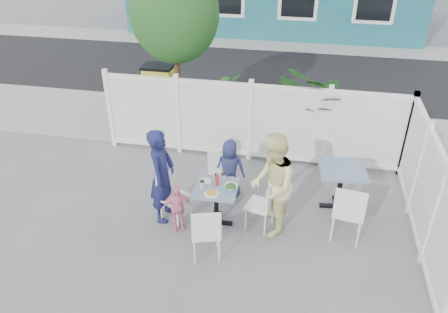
% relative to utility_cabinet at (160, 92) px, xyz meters
% --- Properties ---
extents(ground, '(80.00, 80.00, 0.00)m').
position_rel_utility_cabinet_xyz_m(ground, '(2.29, -4.00, -0.60)').
color(ground, slate).
extents(near_sidewalk, '(24.00, 2.60, 0.01)m').
position_rel_utility_cabinet_xyz_m(near_sidewalk, '(2.29, -0.20, -0.60)').
color(near_sidewalk, gray).
rests_on(near_sidewalk, ground).
extents(street, '(24.00, 5.00, 0.01)m').
position_rel_utility_cabinet_xyz_m(street, '(2.29, 3.50, -0.60)').
color(street, black).
rests_on(street, ground).
extents(far_sidewalk, '(24.00, 1.60, 0.01)m').
position_rel_utility_cabinet_xyz_m(far_sidewalk, '(2.29, 6.60, -0.60)').
color(far_sidewalk, gray).
rests_on(far_sidewalk, ground).
extents(fence_back, '(5.86, 0.08, 1.60)m').
position_rel_utility_cabinet_xyz_m(fence_back, '(2.39, -1.60, 0.18)').
color(fence_back, white).
rests_on(fence_back, ground).
extents(fence_right, '(0.08, 3.66, 1.60)m').
position_rel_utility_cabinet_xyz_m(fence_right, '(5.29, -3.40, 0.18)').
color(fence_right, white).
rests_on(fence_right, ground).
extents(tree, '(1.80, 1.62, 3.59)m').
position_rel_utility_cabinet_xyz_m(tree, '(0.69, -0.70, 1.99)').
color(tree, '#382316').
rests_on(tree, ground).
extents(utility_cabinet, '(0.65, 0.47, 1.20)m').
position_rel_utility_cabinet_xyz_m(utility_cabinet, '(0.00, 0.00, 0.00)').
color(utility_cabinet, yellow).
rests_on(utility_cabinet, ground).
extents(potted_shrub_a, '(1.03, 1.03, 1.57)m').
position_rel_utility_cabinet_xyz_m(potted_shrub_a, '(1.85, -0.90, 0.19)').
color(potted_shrub_a, '#143F17').
rests_on(potted_shrub_a, ground).
extents(potted_shrub_b, '(2.18, 2.21, 1.85)m').
position_rel_utility_cabinet_xyz_m(potted_shrub_b, '(3.63, -1.00, 0.33)').
color(potted_shrub_b, '#143F17').
rests_on(potted_shrub_b, ground).
extents(main_table, '(0.68, 0.68, 0.70)m').
position_rel_utility_cabinet_xyz_m(main_table, '(2.19, -3.74, -0.06)').
color(main_table, slate).
rests_on(main_table, ground).
extents(spare_table, '(0.81, 0.81, 0.78)m').
position_rel_utility_cabinet_xyz_m(spare_table, '(4.11, -2.93, 0.01)').
color(spare_table, slate).
rests_on(spare_table, ground).
extents(chair_left, '(0.52, 0.53, 0.90)m').
position_rel_utility_cabinet_xyz_m(chair_left, '(1.46, -3.76, -0.08)').
color(chair_left, white).
rests_on(chair_left, ground).
extents(chair_right, '(0.47, 0.48, 0.88)m').
position_rel_utility_cabinet_xyz_m(chair_right, '(2.95, -3.72, -0.09)').
color(chair_right, white).
rests_on(chair_right, ground).
extents(chair_back, '(0.53, 0.52, 0.89)m').
position_rel_utility_cabinet_xyz_m(chair_back, '(2.11, -3.03, -0.09)').
color(chair_back, white).
rests_on(chair_back, ground).
extents(chair_near, '(0.51, 0.50, 0.90)m').
position_rel_utility_cabinet_xyz_m(chair_near, '(2.22, -4.57, -0.08)').
color(chair_near, white).
rests_on(chair_near, ground).
extents(chair_spare, '(0.51, 0.49, 1.00)m').
position_rel_utility_cabinet_xyz_m(chair_spare, '(4.20, -3.76, -0.02)').
color(chair_spare, white).
rests_on(chair_spare, ground).
extents(man, '(0.38, 0.58, 1.60)m').
position_rel_utility_cabinet_xyz_m(man, '(1.32, -3.74, 0.20)').
color(man, '#171B49').
rests_on(man, ground).
extents(woman, '(0.74, 0.89, 1.67)m').
position_rel_utility_cabinet_xyz_m(woman, '(3.05, -3.73, 0.24)').
color(woman, '#EFE350').
rests_on(woman, ground).
extents(boy, '(0.55, 0.37, 1.08)m').
position_rel_utility_cabinet_xyz_m(boy, '(2.25, -2.93, -0.06)').
color(boy, '#202650').
rests_on(boy, ground).
extents(toddler, '(0.51, 0.38, 0.81)m').
position_rel_utility_cabinet_xyz_m(toddler, '(1.62, -3.99, -0.20)').
color(toddler, pink).
rests_on(toddler, ground).
extents(plate_main, '(0.23, 0.23, 0.01)m').
position_rel_utility_cabinet_xyz_m(plate_main, '(2.16, -3.93, 0.11)').
color(plate_main, white).
rests_on(plate_main, main_table).
extents(plate_side, '(0.20, 0.20, 0.01)m').
position_rel_utility_cabinet_xyz_m(plate_side, '(1.99, -3.63, 0.11)').
color(plate_side, white).
rests_on(plate_side, main_table).
extents(salad_bowl, '(0.21, 0.21, 0.05)m').
position_rel_utility_cabinet_xyz_m(salad_bowl, '(2.42, -3.74, 0.13)').
color(salad_bowl, white).
rests_on(salad_bowl, main_table).
extents(coffee_cup_a, '(0.07, 0.07, 0.11)m').
position_rel_utility_cabinet_xyz_m(coffee_cup_a, '(1.98, -3.80, 0.16)').
color(coffee_cup_a, beige).
rests_on(coffee_cup_a, main_table).
extents(coffee_cup_b, '(0.07, 0.07, 0.11)m').
position_rel_utility_cabinet_xyz_m(coffee_cup_b, '(2.26, -3.53, 0.16)').
color(coffee_cup_b, beige).
rests_on(coffee_cup_b, main_table).
extents(ketchup_bottle, '(0.05, 0.05, 0.17)m').
position_rel_utility_cabinet_xyz_m(ketchup_bottle, '(2.19, -3.68, 0.19)').
color(ketchup_bottle, '#AA2016').
rests_on(ketchup_bottle, main_table).
extents(salt_shaker, '(0.03, 0.03, 0.06)m').
position_rel_utility_cabinet_xyz_m(salt_shaker, '(2.11, -3.48, 0.13)').
color(salt_shaker, white).
rests_on(salt_shaker, main_table).
extents(pepper_shaker, '(0.03, 0.03, 0.07)m').
position_rel_utility_cabinet_xyz_m(pepper_shaker, '(2.12, -3.49, 0.14)').
color(pepper_shaker, black).
rests_on(pepper_shaker, main_table).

